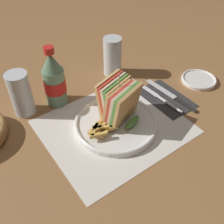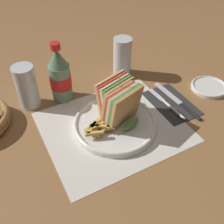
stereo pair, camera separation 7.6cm
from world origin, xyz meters
name	(u,v)px [view 1 (the left image)]	position (x,y,z in m)	size (l,w,h in m)	color
ground_plane	(111,124)	(0.00, 0.00, 0.00)	(4.00, 4.00, 0.00)	olive
placemat	(113,127)	(0.00, -0.02, 0.00)	(0.40, 0.34, 0.00)	silver
plate_main	(116,123)	(0.01, -0.02, 0.01)	(0.24, 0.24, 0.02)	white
club_sandwich	(119,102)	(0.03, 0.00, 0.07)	(0.13, 0.14, 0.15)	tan
fries_pile	(103,129)	(-0.05, -0.03, 0.03)	(0.10, 0.06, 0.02)	gold
napkin	(166,98)	(0.22, -0.01, 0.00)	(0.12, 0.18, 0.00)	#2D2D2D
fork	(165,101)	(0.20, -0.03, 0.01)	(0.02, 0.17, 0.01)	silver
knife	(171,95)	(0.24, -0.01, 0.01)	(0.03, 0.21, 0.00)	black
coke_bottle_near	(54,80)	(-0.08, 0.18, 0.08)	(0.07, 0.07, 0.20)	slate
glass_near	(112,59)	(0.16, 0.22, 0.06)	(0.06, 0.06, 0.14)	silver
glass_far	(22,96)	(-0.18, 0.20, 0.06)	(0.06, 0.06, 0.14)	silver
side_saucer	(199,80)	(0.38, -0.01, 0.01)	(0.12, 0.12, 0.01)	white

